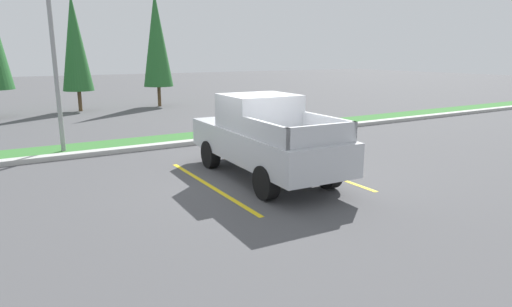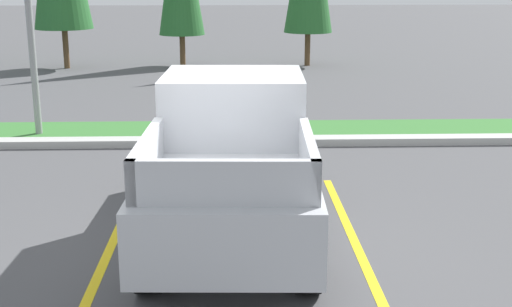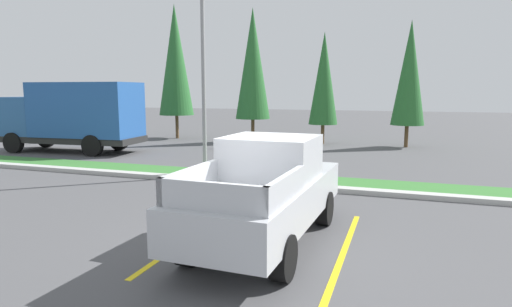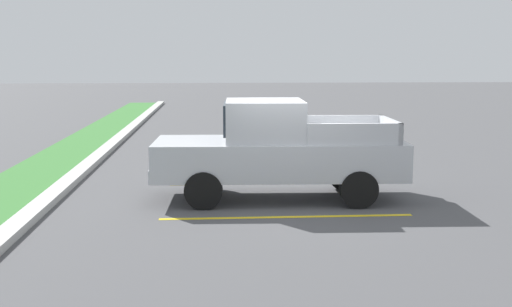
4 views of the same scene
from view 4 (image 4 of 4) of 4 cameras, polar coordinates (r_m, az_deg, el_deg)
name	(u,v)px [view 4 (image 4 of 4)]	position (r m, az deg, el deg)	size (l,w,h in m)	color
ground_plane	(289,203)	(12.77, 3.13, -4.59)	(120.00, 120.00, 0.00)	#4C4C4F
parking_line_near	(287,217)	(11.65, 2.89, -5.91)	(0.12, 4.80, 0.01)	yellow
parking_line_far	(272,184)	(14.65, 1.46, -2.81)	(0.12, 4.80, 0.01)	yellow
curb_strip	(43,203)	(13.13, -19.15, -4.38)	(56.00, 0.40, 0.15)	#B2B2AD
pickup_truck_main	(276,150)	(12.94, 1.90, 0.29)	(2.12, 5.30, 2.10)	black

